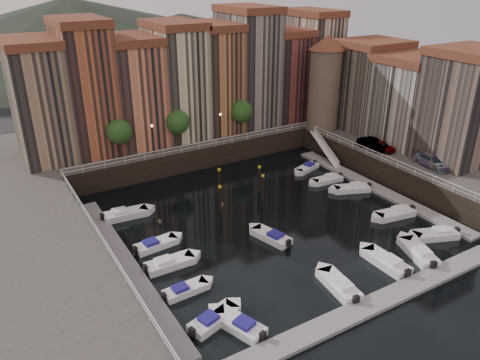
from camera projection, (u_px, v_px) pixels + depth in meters
ground at (264, 218)px, 52.03m from camera, size 200.00×200.00×0.00m
quay_far at (171, 139)px, 71.73m from camera, size 80.00×20.00×3.00m
quay_right at (446, 163)px, 62.90m from camera, size 20.00×36.00×3.00m
dock_left at (125, 264)px, 43.61m from camera, size 2.00×28.00×0.35m
dock_right at (376, 188)px, 58.73m from camera, size 2.00×28.00×0.35m
dock_near at (377, 302)px, 38.66m from camera, size 30.00×2.00×0.35m
mountains at (60, 34)px, 135.56m from camera, size 145.00×100.00×18.00m
far_terrace at (195, 78)px, 67.41m from camera, size 48.70×10.30×17.50m
right_terrace at (413, 96)px, 63.40m from camera, size 9.30×24.30×14.00m
corner_tower at (325, 82)px, 68.48m from camera, size 5.20×5.20×13.80m
promenade_trees at (182, 121)px, 62.91m from camera, size 21.20×3.20×5.20m
street_lamps at (188, 128)px, 62.57m from camera, size 10.36×0.36×4.18m
railings at (241, 172)px, 54.28m from camera, size 36.08×34.04×0.52m
gangway at (325, 148)px, 67.03m from camera, size 2.78×8.32×3.73m
mooring_pilings at (241, 188)px, 55.44m from camera, size 7.20×4.63×3.78m
boat_left_0 at (213, 320)px, 36.51m from camera, size 4.75×2.84×1.07m
boat_left_1 at (185, 290)px, 39.93m from camera, size 4.20×1.71×0.95m
boat_left_2 at (169, 263)px, 43.42m from camera, size 4.86×1.77×1.12m
boat_left_3 at (155, 244)px, 46.43m from camera, size 4.63×2.05×1.05m
boat_left_4 at (125, 214)px, 52.05m from camera, size 5.24×2.27×1.19m
boat_right_0 at (436, 234)px, 48.14m from camera, size 4.98×3.32×1.12m
boat_right_1 at (396, 213)px, 52.25m from camera, size 5.01×2.47×1.13m
boat_right_2 at (353, 188)px, 58.26m from camera, size 4.74×3.22×1.07m
boat_right_3 at (328, 179)px, 60.78m from camera, size 4.44×1.87×1.01m
boat_right_4 at (307, 168)px, 64.33m from camera, size 4.32×2.68×0.97m
boat_near_0 at (239, 325)px, 35.96m from camera, size 3.15×4.90×1.10m
boat_near_1 at (339, 286)px, 40.38m from camera, size 2.40×5.10×1.15m
boat_near_2 at (387, 262)px, 43.60m from camera, size 1.91×5.17×1.19m
boat_near_3 at (419, 253)px, 45.03m from camera, size 3.39×5.30×1.19m
car_a at (381, 146)px, 62.42m from camera, size 2.37×4.20×1.35m
car_b at (373, 145)px, 62.84m from camera, size 1.90×4.55×1.46m
car_c at (432, 162)px, 57.36m from camera, size 2.75×5.37×1.49m
boat_extra_817 at (272, 237)px, 47.76m from camera, size 2.76×4.83×1.08m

